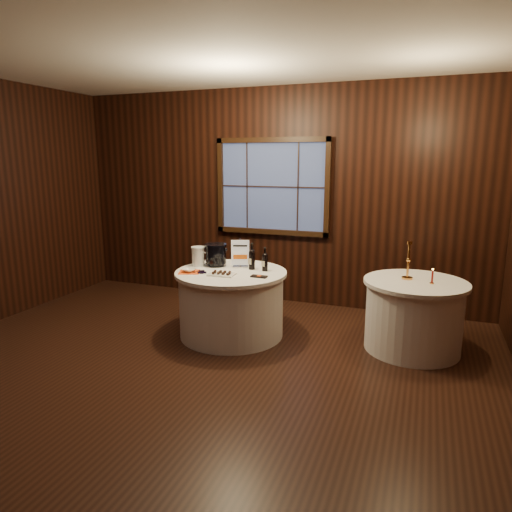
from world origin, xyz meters
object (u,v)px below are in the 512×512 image
at_px(main_table, 231,303).
at_px(port_bottle_left, 252,258).
at_px(side_table, 413,315).
at_px(cracker_bowl, 189,270).
at_px(chocolate_box, 259,276).
at_px(brass_candlestick, 408,266).
at_px(ice_bucket, 216,254).
at_px(red_candle, 432,278).
at_px(chocolate_plate, 222,274).
at_px(glass_pitcher, 198,256).
at_px(grape_bunch, 201,272).
at_px(sign_stand, 240,258).
at_px(port_bottle_right, 265,261).

height_order(main_table, port_bottle_left, port_bottle_left).
xyz_separation_m(side_table, cracker_bowl, (-2.43, -0.51, 0.40)).
xyz_separation_m(side_table, chocolate_box, (-1.61, -0.44, 0.39)).
relative_size(port_bottle_left, cracker_bowl, 2.02).
bearing_deg(brass_candlestick, ice_bucket, -175.69).
height_order(port_bottle_left, chocolate_box, port_bottle_left).
bearing_deg(red_candle, chocolate_box, -168.01).
xyz_separation_m(side_table, red_candle, (0.16, -0.06, 0.45)).
height_order(side_table, chocolate_plate, chocolate_plate).
distance_m(chocolate_plate, red_candle, 2.22).
distance_m(glass_pitcher, cracker_bowl, 0.33).
height_order(port_bottle_left, red_candle, port_bottle_left).
height_order(chocolate_box, grape_bunch, grape_bunch).
height_order(side_table, brass_candlestick, brass_candlestick).
bearing_deg(main_table, chocolate_plate, -96.59).
xyz_separation_m(glass_pitcher, brass_candlestick, (2.38, 0.24, 0.03)).
distance_m(sign_stand, grape_bunch, 0.53).
relative_size(ice_bucket, red_candle, 1.62).
height_order(port_bottle_right, chocolate_box, port_bottle_right).
bearing_deg(brass_candlestick, port_bottle_left, -174.20).
bearing_deg(brass_candlestick, side_table, -27.99).
xyz_separation_m(grape_bunch, brass_candlestick, (2.17, 0.57, 0.13)).
distance_m(chocolate_plate, grape_bunch, 0.24).
distance_m(port_bottle_right, brass_candlestick, 1.56).
distance_m(port_bottle_left, chocolate_box, 0.39).
distance_m(ice_bucket, grape_bunch, 0.43).
xyz_separation_m(chocolate_box, grape_bunch, (-0.66, -0.09, 0.01)).
xyz_separation_m(port_bottle_right, grape_bunch, (-0.62, -0.38, -0.10)).
bearing_deg(glass_pitcher, grape_bunch, -57.84).
bearing_deg(cracker_bowl, sign_stand, 42.97).
height_order(sign_stand, red_candle, sign_stand).
bearing_deg(main_table, grape_bunch, -139.74).
distance_m(sign_stand, port_bottle_left, 0.17).
relative_size(ice_bucket, cracker_bowl, 1.74).
height_order(ice_bucket, grape_bunch, ice_bucket).
xyz_separation_m(port_bottle_left, chocolate_box, (0.20, -0.31, -0.13)).
bearing_deg(main_table, port_bottle_right, 23.43).
relative_size(ice_bucket, brass_candlestick, 0.65).
xyz_separation_m(main_table, chocolate_box, (0.39, -0.14, 0.39)).
bearing_deg(brass_candlestick, grape_bunch, -165.23).
bearing_deg(grape_bunch, red_candle, 10.81).
bearing_deg(red_candle, grape_bunch, -169.19).
height_order(chocolate_plate, grape_bunch, chocolate_plate).
distance_m(chocolate_box, brass_candlestick, 1.60).
distance_m(ice_bucket, brass_candlestick, 2.19).
height_order(sign_stand, chocolate_plate, sign_stand).
bearing_deg(red_candle, side_table, 158.55).
relative_size(sign_stand, port_bottle_right, 1.24).
bearing_deg(main_table, ice_bucket, 146.28).
distance_m(main_table, chocolate_plate, 0.45).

